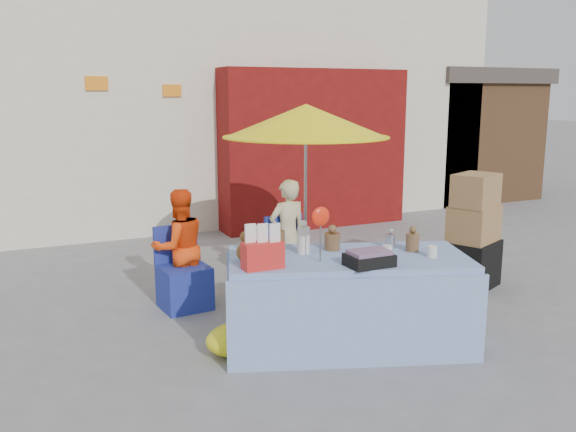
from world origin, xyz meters
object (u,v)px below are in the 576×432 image
box_stack (473,235)px  chair_right (292,270)px  market_table (347,299)px  vendor_beige (288,235)px  chair_left (184,284)px  vendor_orange (180,247)px  umbrella (306,122)px

box_stack → chair_right: bearing=160.6°
market_table → vendor_beige: market_table is taller
market_table → chair_left: bearing=144.2°
chair_right → vendor_orange: (-1.25, 0.13, 0.36)m
market_table → chair_right: size_ratio=2.75×
market_table → chair_left: (-1.06, 1.54, -0.16)m
vendor_beige → chair_right: bearing=83.7°
market_table → box_stack: (2.16, 0.85, 0.19)m
chair_left → vendor_orange: bearing=83.7°
vendor_beige → umbrella: bearing=-159.1°
market_table → vendor_orange: market_table is taller
market_table → umbrella: size_ratio=1.12×
market_table → vendor_orange: (-1.05, 1.67, 0.20)m
vendor_orange → umbrella: 2.01m
box_stack → market_table: bearing=-158.6°
market_table → chair_left: 1.87m
vendor_orange → box_stack: 3.32m
vendor_orange → vendor_beige: size_ratio=0.98×
chair_right → vendor_beige: bearing=83.7°
market_table → vendor_beige: (0.20, 1.67, 0.21)m
chair_left → umbrella: (1.55, 0.28, 1.64)m
umbrella → vendor_orange: bearing=-174.5°
market_table → vendor_beige: size_ratio=1.84×
umbrella → chair_right: bearing=-136.7°
chair_left → chair_right: bearing=-5.7°
market_table → umbrella: 2.39m
market_table → chair_left: size_ratio=2.75×
box_stack → chair_left: bearing=167.9°
chair_right → vendor_beige: size_ratio=0.67×
chair_left → umbrella: size_ratio=0.41×
vendor_beige → box_stack: (1.97, -0.83, -0.02)m
market_table → umbrella: (0.50, 1.82, 1.47)m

